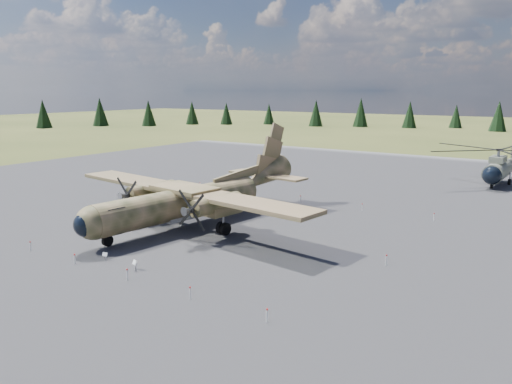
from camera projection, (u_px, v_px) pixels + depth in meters
The scene contains 8 objects.
ground at pixel (220, 232), 48.18m from camera, with size 500.00×500.00×0.00m, color brown.
apron at pixel (275, 212), 56.33m from camera, with size 120.00×120.00×0.04m, color #5F5E63.
transport_plane at pixel (193, 196), 50.51m from camera, with size 31.46×28.40×10.35m.
helicopter_near at pixel (499, 159), 71.61m from camera, with size 21.52×25.04×5.34m.
info_placard_left at pixel (105, 255), 40.13m from camera, with size 0.47×0.28×0.69m.
info_placard_right at pixel (135, 263), 38.02m from camera, with size 0.53×0.35×0.78m.
barrier_fence at pixel (216, 227), 48.27m from camera, with size 33.12×29.62×0.85m.
treeline at pixel (214, 177), 51.03m from camera, with size 332.24×327.35×10.95m.
Camera 1 is at (28.71, -36.66, 13.45)m, focal length 35.00 mm.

